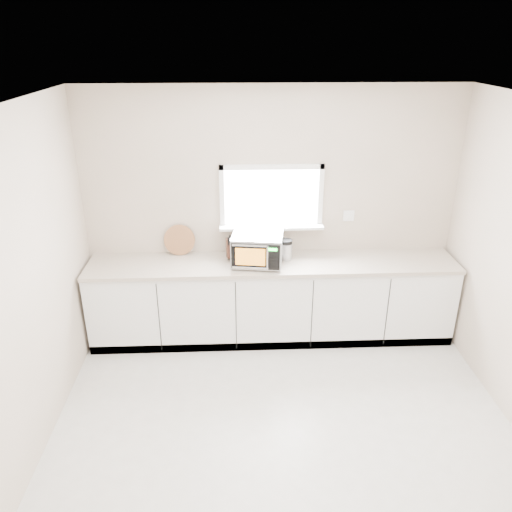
{
  "coord_description": "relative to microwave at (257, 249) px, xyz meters",
  "views": [
    {
      "loc": [
        -0.39,
        -3.11,
        3.14
      ],
      "look_at": [
        -0.18,
        1.55,
        1.06
      ],
      "focal_mm": 35.0,
      "sensor_mm": 36.0,
      "label": 1
    }
  ],
  "objects": [
    {
      "name": "back_wall",
      "position": [
        0.17,
        0.35,
        0.27
      ],
      "size": [
        4.0,
        0.17,
        2.7
      ],
      "color": "beige",
      "rests_on": "ground"
    },
    {
      "name": "coffee_grinder",
      "position": [
        0.31,
        0.11,
        -0.06
      ],
      "size": [
        0.13,
        0.13,
        0.23
      ],
      "rotation": [
        0.0,
        0.0,
        -0.0
      ],
      "color": "#ADAFB4",
      "rests_on": "countertop"
    },
    {
      "name": "knife_block",
      "position": [
        -0.28,
        0.17,
        -0.05
      ],
      "size": [
        0.11,
        0.21,
        0.29
      ],
      "rotation": [
        0.0,
        0.0,
        0.1
      ],
      "color": "#472719",
      "rests_on": "countertop"
    },
    {
      "name": "cabinets",
      "position": [
        0.16,
        0.06,
        -0.65
      ],
      "size": [
        3.92,
        0.6,
        0.88
      ],
      "primitive_type": "cube",
      "color": "white",
      "rests_on": "ground"
    },
    {
      "name": "countertop",
      "position": [
        0.16,
        0.05,
        -0.19
      ],
      "size": [
        3.92,
        0.64,
        0.04
      ],
      "primitive_type": "cube",
      "color": "#BFAE9E",
      "rests_on": "cabinets"
    },
    {
      "name": "cutting_board",
      "position": [
        -0.84,
        0.3,
        -0.0
      ],
      "size": [
        0.34,
        0.08,
        0.34
      ],
      "primitive_type": "cylinder",
      "rotation": [
        1.4,
        0.0,
        0.0
      ],
      "color": "#A66A40",
      "rests_on": "countertop"
    },
    {
      "name": "ground",
      "position": [
        0.16,
        -1.64,
        -1.09
      ],
      "size": [
        4.0,
        4.0,
        0.0
      ],
      "primitive_type": "plane",
      "color": "beige",
      "rests_on": "ground"
    },
    {
      "name": "microwave",
      "position": [
        0.0,
        0.0,
        0.0
      ],
      "size": [
        0.56,
        0.48,
        0.33
      ],
      "rotation": [
        0.0,
        0.0,
        -0.15
      ],
      "color": "black",
      "rests_on": "countertop"
    }
  ]
}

